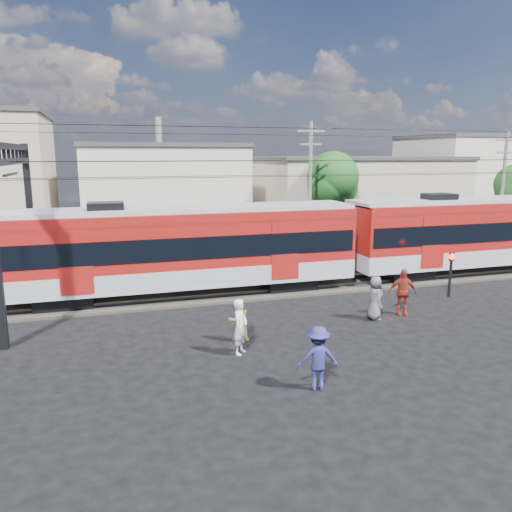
% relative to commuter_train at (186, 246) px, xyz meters
% --- Properties ---
extents(ground, '(120.00, 120.00, 0.00)m').
position_rel_commuter_train_xyz_m(ground, '(3.01, -8.00, -2.40)').
color(ground, black).
rests_on(ground, ground).
extents(track_bed, '(70.00, 3.40, 0.12)m').
position_rel_commuter_train_xyz_m(track_bed, '(3.01, 0.00, -2.34)').
color(track_bed, '#2D2823').
rests_on(track_bed, ground).
extents(rail_near, '(70.00, 0.12, 0.12)m').
position_rel_commuter_train_xyz_m(rail_near, '(3.01, -0.75, -2.22)').
color(rail_near, '#59544C').
rests_on(rail_near, track_bed).
extents(rail_far, '(70.00, 0.12, 0.12)m').
position_rel_commuter_train_xyz_m(rail_far, '(3.01, 0.75, -2.22)').
color(rail_far, '#59544C').
rests_on(rail_far, track_bed).
extents(commuter_train, '(50.30, 3.08, 4.17)m').
position_rel_commuter_train_xyz_m(commuter_train, '(0.00, 0.00, 0.00)').
color(commuter_train, black).
rests_on(commuter_train, ground).
extents(catenary, '(70.00, 9.30, 7.52)m').
position_rel_commuter_train_xyz_m(catenary, '(-5.64, -0.00, 2.73)').
color(catenary, black).
rests_on(catenary, ground).
extents(building_midwest, '(12.24, 12.24, 7.30)m').
position_rel_commuter_train_xyz_m(building_midwest, '(1.01, 19.00, 1.25)').
color(building_midwest, beige).
rests_on(building_midwest, ground).
extents(building_mideast, '(16.32, 10.20, 6.30)m').
position_rel_commuter_train_xyz_m(building_mideast, '(17.01, 16.00, 0.75)').
color(building_mideast, tan).
rests_on(building_mideast, ground).
extents(building_east, '(10.20, 10.20, 8.30)m').
position_rel_commuter_train_xyz_m(building_east, '(31.01, 20.00, 1.75)').
color(building_east, beige).
rests_on(building_east, ground).
extents(utility_pole_mid, '(1.80, 0.24, 8.50)m').
position_rel_commuter_train_xyz_m(utility_pole_mid, '(9.01, 7.00, 2.13)').
color(utility_pole_mid, slate).
rests_on(utility_pole_mid, ground).
extents(utility_pole_east, '(1.80, 0.24, 8.00)m').
position_rel_commuter_train_xyz_m(utility_pole_east, '(23.01, 6.00, 1.88)').
color(utility_pole_east, slate).
rests_on(utility_pole_east, ground).
extents(tree_near, '(3.82, 3.64, 6.72)m').
position_rel_commuter_train_xyz_m(tree_near, '(12.20, 10.09, 2.26)').
color(tree_near, '#382619').
rests_on(tree_near, ground).
extents(pedestrian_a, '(0.76, 0.81, 1.86)m').
position_rel_commuter_train_xyz_m(pedestrian_a, '(0.60, -7.22, -1.47)').
color(pedestrian_a, white).
rests_on(pedestrian_a, ground).
extents(pedestrian_b, '(0.76, 0.60, 1.55)m').
position_rel_commuter_train_xyz_m(pedestrian_b, '(0.84, -6.10, -1.63)').
color(pedestrian_b, gold).
rests_on(pedestrian_b, ground).
extents(pedestrian_c, '(1.29, 0.86, 1.85)m').
position_rel_commuter_train_xyz_m(pedestrian_c, '(2.00, -10.32, -1.48)').
color(pedestrian_c, navy).
rests_on(pedestrian_c, ground).
extents(pedestrian_d, '(1.23, 0.78, 1.94)m').
position_rel_commuter_train_xyz_m(pedestrian_d, '(8.00, -5.23, -1.43)').
color(pedestrian_d, maroon).
rests_on(pedestrian_d, ground).
extents(pedestrian_e, '(0.65, 0.92, 1.76)m').
position_rel_commuter_train_xyz_m(pedestrian_e, '(6.65, -5.39, -1.52)').
color(pedestrian_e, '#55545A').
rests_on(pedestrian_e, ground).
extents(car_silver, '(3.74, 1.70, 1.24)m').
position_rel_commuter_train_xyz_m(car_silver, '(22.73, 5.38, -1.78)').
color(car_silver, '#ABAEB2').
rests_on(car_silver, ground).
extents(crossing_signal, '(0.30, 0.30, 2.09)m').
position_rel_commuter_train_xyz_m(crossing_signal, '(11.62, -3.54, -0.95)').
color(crossing_signal, black).
rests_on(crossing_signal, ground).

